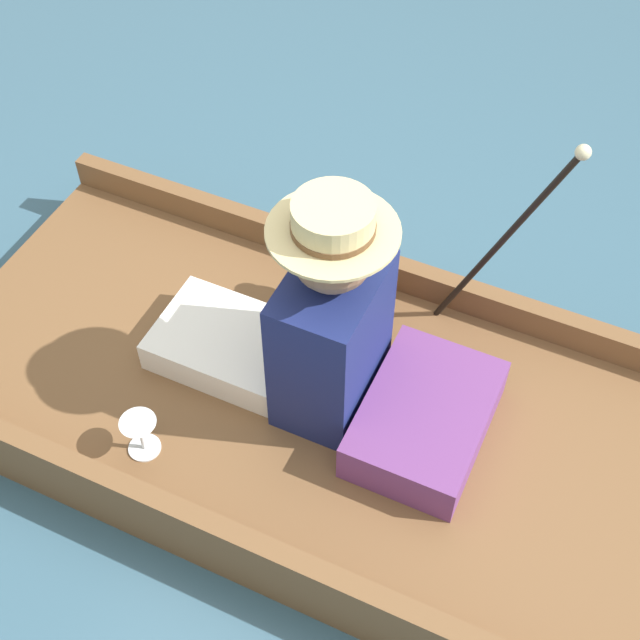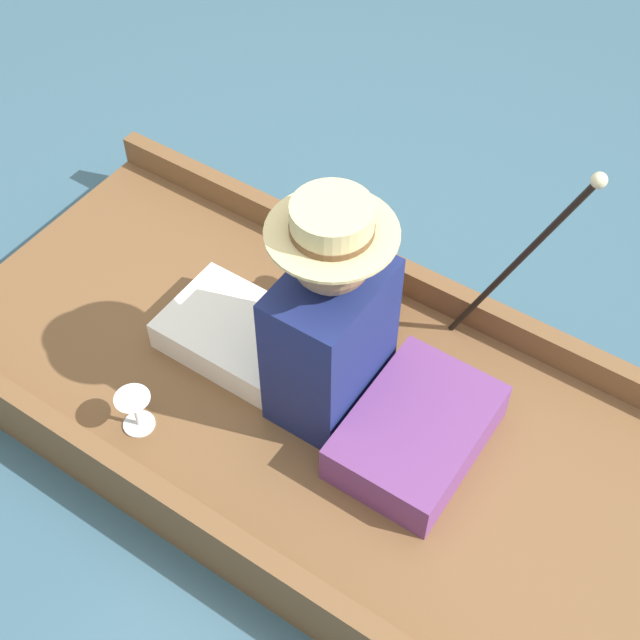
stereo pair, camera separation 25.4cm
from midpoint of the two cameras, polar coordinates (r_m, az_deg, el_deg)
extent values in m
plane|color=#385B70|center=(2.92, -2.16, -7.13)|extent=(16.00, 16.00, 0.00)
cube|color=brown|center=(2.85, -2.21, -6.29)|extent=(1.17, 2.56, 0.16)
cube|color=brown|center=(2.51, -8.11, -14.19)|extent=(0.06, 2.56, 0.11)
cube|color=brown|center=(3.06, 2.35, 2.99)|extent=(0.06, 2.56, 0.11)
cube|color=#6B3875|center=(2.67, 4.03, -6.50)|extent=(0.51, 0.35, 0.15)
cube|color=white|center=(2.88, -8.35, -1.73)|extent=(0.33, 0.47, 0.11)
cube|color=navy|center=(2.59, -2.06, -1.55)|extent=(0.37, 0.25, 0.52)
cube|color=beige|center=(2.60, -4.61, -0.08)|extent=(0.04, 0.01, 0.29)
cube|color=white|center=(2.53, -5.70, -1.32)|extent=(0.02, 0.01, 0.31)
cube|color=white|center=(2.64, -3.59, 1.83)|extent=(0.02, 0.01, 0.31)
sphere|color=#936B4C|center=(2.31, -2.32, 4.22)|extent=(0.23, 0.23, 0.23)
cylinder|color=#CCB77F|center=(2.26, -2.37, 5.52)|extent=(0.35, 0.35, 0.01)
cylinder|color=#CCB77F|center=(2.22, -2.41, 6.38)|extent=(0.21, 0.21, 0.08)
cylinder|color=brown|center=(2.25, -2.39, 5.83)|extent=(0.22, 0.22, 0.02)
ellipsoid|color=#846042|center=(2.92, -0.16, 2.10)|extent=(0.17, 0.14, 0.25)
sphere|color=#846042|center=(2.79, -0.16, 4.60)|extent=(0.14, 0.14, 0.14)
sphere|color=brown|center=(2.81, -1.29, 4.82)|extent=(0.06, 0.06, 0.06)
sphere|color=#846042|center=(2.72, -0.62, 4.70)|extent=(0.06, 0.06, 0.06)
sphere|color=#846042|center=(2.78, 0.27, 6.05)|extent=(0.06, 0.06, 0.06)
cylinder|color=#846042|center=(2.83, -0.93, 1.46)|extent=(0.10, 0.06, 0.11)
cylinder|color=#846042|center=(2.94, 0.58, 3.85)|extent=(0.10, 0.06, 0.11)
sphere|color=#846042|center=(2.97, -1.13, 0.53)|extent=(0.07, 0.07, 0.07)
sphere|color=#846042|center=(3.02, -0.39, 1.71)|extent=(0.07, 0.07, 0.07)
cylinder|color=silver|center=(2.77, -13.78, -8.12)|extent=(0.10, 0.10, 0.01)
cylinder|color=silver|center=(2.73, -13.96, -7.61)|extent=(0.01, 0.01, 0.09)
cone|color=silver|center=(2.67, -14.23, -6.83)|extent=(0.11, 0.11, 0.05)
cylinder|color=black|center=(2.69, 8.82, 4.71)|extent=(0.02, 0.34, 0.81)
sphere|color=beige|center=(2.40, 13.59, 10.24)|extent=(0.04, 0.04, 0.04)
camera|label=1|loc=(0.13, -92.87, -3.44)|focal=50.00mm
camera|label=2|loc=(0.13, 87.13, 3.44)|focal=50.00mm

